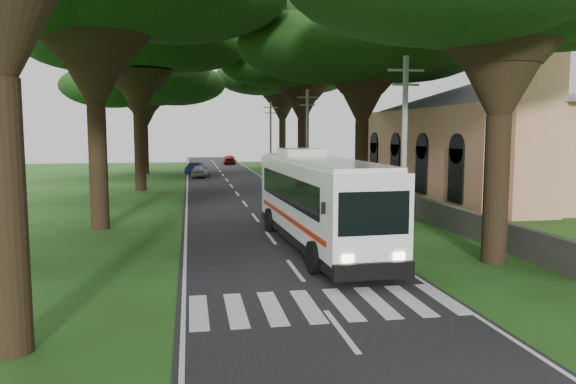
# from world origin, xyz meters

# --- Properties ---
(ground) EXTENTS (140.00, 140.00, 0.00)m
(ground) POSITION_xyz_m (0.00, 0.00, 0.00)
(ground) COLOR #214313
(ground) RESTS_ON ground
(road) EXTENTS (8.00, 120.00, 0.04)m
(road) POSITION_xyz_m (0.00, 25.00, 0.01)
(road) COLOR black
(road) RESTS_ON ground
(crosswalk) EXTENTS (8.00, 3.00, 0.01)m
(crosswalk) POSITION_xyz_m (0.00, -2.00, 0.00)
(crosswalk) COLOR silver
(crosswalk) RESTS_ON ground
(property_wall) EXTENTS (0.35, 50.00, 1.20)m
(property_wall) POSITION_xyz_m (9.00, 24.00, 0.60)
(property_wall) COLOR #383533
(property_wall) RESTS_ON ground
(church) EXTENTS (14.00, 24.00, 11.60)m
(church) POSITION_xyz_m (17.86, 21.55, 4.91)
(church) COLOR #E2A56E
(church) RESTS_ON ground
(pole_near) EXTENTS (1.60, 0.24, 8.00)m
(pole_near) POSITION_xyz_m (5.50, 6.00, 4.18)
(pole_near) COLOR gray
(pole_near) RESTS_ON ground
(pole_mid) EXTENTS (1.60, 0.24, 8.00)m
(pole_mid) POSITION_xyz_m (5.50, 26.00, 4.18)
(pole_mid) COLOR gray
(pole_mid) RESTS_ON ground
(pole_far) EXTENTS (1.60, 0.24, 8.00)m
(pole_far) POSITION_xyz_m (5.50, 46.00, 4.18)
(pole_far) COLOR gray
(pole_far) RESTS_ON ground
(tree_l_midb) EXTENTS (15.33, 15.33, 15.92)m
(tree_l_midb) POSITION_xyz_m (-7.50, 30.00, 12.55)
(tree_l_midb) COLOR black
(tree_l_midb) RESTS_ON ground
(tree_l_far) EXTENTS (15.35, 15.35, 13.92)m
(tree_l_far) POSITION_xyz_m (-8.50, 48.00, 10.58)
(tree_l_far) COLOR black
(tree_l_far) RESTS_ON ground
(tree_r_mida) EXTENTS (15.64, 15.64, 14.58)m
(tree_r_mida) POSITION_xyz_m (8.00, 20.00, 11.19)
(tree_r_mida) COLOR black
(tree_r_mida) RESTS_ON ground
(tree_r_midb) EXTENTS (14.86, 14.86, 15.36)m
(tree_r_midb) POSITION_xyz_m (7.50, 38.00, 12.09)
(tree_r_midb) COLOR black
(tree_r_midb) RESTS_ON ground
(tree_r_far) EXTENTS (15.81, 15.81, 16.06)m
(tree_r_far) POSITION_xyz_m (8.50, 56.00, 12.61)
(tree_r_far) COLOR black
(tree_r_far) RESTS_ON ground
(coach_bus) EXTENTS (3.38, 12.71, 3.72)m
(coach_bus) POSITION_xyz_m (1.69, 5.75, 2.00)
(coach_bus) COLOR white
(coach_bus) RESTS_ON ground
(distant_car_a) EXTENTS (2.18, 3.98, 1.28)m
(distant_car_a) POSITION_xyz_m (-2.45, 41.55, 0.67)
(distant_car_a) COLOR #9D9EA2
(distant_car_a) RESTS_ON road
(distant_car_b) EXTENTS (2.32, 3.99, 1.24)m
(distant_car_b) POSITION_xyz_m (-3.00, 46.65, 0.65)
(distant_car_b) COLOR navy
(distant_car_b) RESTS_ON road
(distant_car_c) EXTENTS (1.98, 4.37, 1.24)m
(distant_car_c) POSITION_xyz_m (2.08, 63.71, 0.65)
(distant_car_c) COLOR maroon
(distant_car_c) RESTS_ON road
(pedestrian) EXTENTS (0.57, 0.73, 1.74)m
(pedestrian) POSITION_xyz_m (-7.92, 12.10, 0.87)
(pedestrian) COLOR black
(pedestrian) RESTS_ON ground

